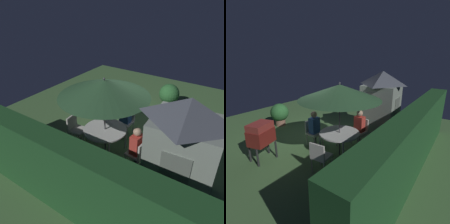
% 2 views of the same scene
% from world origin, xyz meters
% --- Properties ---
extents(ground_plane, '(11.00, 11.00, 0.00)m').
position_xyz_m(ground_plane, '(0.00, 0.00, 0.00)').
color(ground_plane, '#47703D').
extents(hedge_backdrop, '(7.06, 0.55, 1.80)m').
position_xyz_m(hedge_backdrop, '(0.00, 3.50, 0.90)').
color(hedge_backdrop, '#1E4C23').
rests_on(hedge_backdrop, ground).
extents(garden_shed, '(1.61, 1.41, 2.53)m').
position_xyz_m(garden_shed, '(-1.89, 1.78, 1.29)').
color(garden_shed, gray).
rests_on(garden_shed, ground).
extents(patio_table, '(1.26, 1.26, 0.78)m').
position_xyz_m(patio_table, '(0.42, 1.43, 0.72)').
color(patio_table, white).
rests_on(patio_table, ground).
extents(patio_umbrella, '(2.48, 2.48, 2.35)m').
position_xyz_m(patio_umbrella, '(0.42, 1.43, 2.06)').
color(patio_umbrella, '#4C4C51').
rests_on(patio_umbrella, ground).
extents(bbq_grill, '(0.81, 0.68, 1.20)m').
position_xyz_m(bbq_grill, '(2.03, -0.30, 0.85)').
color(bbq_grill, maroon).
rests_on(bbq_grill, ground).
extents(chair_near_shed, '(0.50, 0.50, 0.90)m').
position_xyz_m(chair_near_shed, '(-0.75, 1.53, 0.52)').
color(chair_near_shed, silver).
rests_on(chair_near_shed, ground).
extents(chair_far_side, '(0.47, 0.48, 0.90)m').
position_xyz_m(chair_far_side, '(0.38, 0.23, 0.52)').
color(chair_far_side, silver).
rests_on(chair_far_side, ground).
extents(chair_toward_hedge, '(0.51, 0.51, 0.90)m').
position_xyz_m(chair_toward_hedge, '(1.48, 1.54, 0.52)').
color(chair_toward_hedge, silver).
rests_on(chair_toward_hedge, ground).
extents(chair_toward_house, '(0.50, 0.51, 0.90)m').
position_xyz_m(chair_toward_house, '(0.30, 2.69, 0.52)').
color(chair_toward_house, silver).
rests_on(chair_toward_house, ground).
extents(potted_plant_by_shed, '(0.80, 0.80, 1.02)m').
position_xyz_m(potted_plant_by_shed, '(-0.11, -2.29, 0.57)').
color(potted_plant_by_shed, '#936651').
rests_on(potted_plant_by_shed, ground).
extents(person_in_red, '(0.27, 0.36, 1.26)m').
position_xyz_m(person_in_red, '(-0.66, 1.53, 0.78)').
color(person_in_red, '#CC3D33').
rests_on(person_in_red, ground).
extents(person_in_blue, '(0.35, 0.25, 1.26)m').
position_xyz_m(person_in_blue, '(0.39, 0.32, 0.78)').
color(person_in_blue, '#3866B2').
rests_on(person_in_blue, ground).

